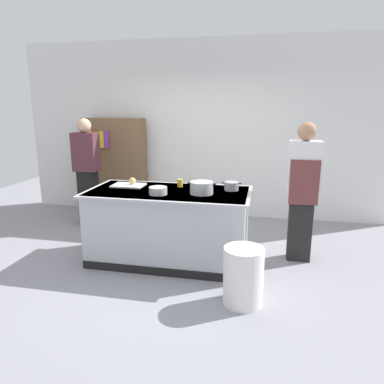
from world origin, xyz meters
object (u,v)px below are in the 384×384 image
mixing_bowl (158,191)px  person_chef (303,189)px  onion (132,181)px  bookshelf (115,167)px  person_guest (87,170)px  trash_bin (243,276)px  stock_pot (202,188)px  sauce_pan (231,186)px  juice_cup (180,183)px

mixing_bowl → person_chef: bearing=18.5°
onion → bookshelf: bookshelf is taller
onion → mixing_bowl: size_ratio=0.41×
mixing_bowl → person_guest: (-1.57, 1.26, -0.03)m
trash_bin → stock_pot: bearing=125.7°
stock_pot → mixing_bowl: 0.51m
mixing_bowl → trash_bin: (1.05, -0.64, -0.65)m
mixing_bowl → person_chef: 1.76m
onion → person_guest: 1.42m
sauce_pan → mixing_bowl: bearing=-154.7°
person_chef → person_guest: (-3.24, 0.71, -0.00)m
sauce_pan → person_guest: (-2.38, 0.88, -0.04)m
stock_pot → mixing_bowl: (-0.49, -0.13, -0.03)m
mixing_bowl → person_guest: size_ratio=0.12×
onion → trash_bin: size_ratio=0.15×
sauce_pan → mixing_bowl: size_ratio=1.13×
stock_pot → bookshelf: (-1.90, 1.86, -0.12)m
juice_cup → bookshelf: bearing=135.1°
onion → person_chef: 2.14m
sauce_pan → trash_bin: (0.23, -1.03, -0.66)m
juice_cup → bookshelf: 2.22m
stock_pot → person_guest: size_ratio=0.20×
juice_cup → person_guest: (-1.73, 0.83, -0.04)m
sauce_pan → mixing_bowl: (-0.81, -0.38, -0.01)m
juice_cup → person_chef: person_chef is taller
sauce_pan → juice_cup: 0.66m
juice_cup → person_chef: bearing=4.7°
mixing_bowl → person_guest: person_guest is taller
onion → bookshelf: (-0.95, 1.61, -0.11)m
onion → person_chef: bearing=4.7°
onion → bookshelf: size_ratio=0.05×
person_guest → bookshelf: person_guest is taller
onion → mixing_bowl: onion is taller
onion → sauce_pan: 1.28m
sauce_pan → bookshelf: bookshelf is taller
juice_cup → mixing_bowl: bearing=-110.3°
trash_bin → person_guest: person_guest is taller
sauce_pan → person_chef: bearing=11.4°
person_chef → onion: bearing=107.7°
mixing_bowl → onion: bearing=140.3°
stock_pot → person_chef: size_ratio=0.20×
stock_pot → sauce_pan: (0.32, 0.25, -0.02)m
onion → mixing_bowl: 0.60m
sauce_pan → person_guest: bearing=159.7°
stock_pot → bookshelf: size_ratio=0.20×
juice_cup → trash_bin: 1.54m
person_chef → trash_bin: bearing=165.6°
person_guest → trash_bin: bearing=46.4°
bookshelf → sauce_pan: bearing=-36.0°
trash_bin → bookshelf: (-2.45, 2.64, 0.56)m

